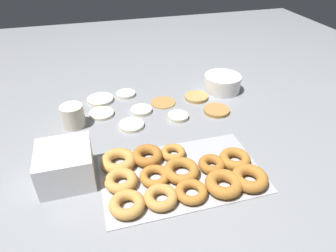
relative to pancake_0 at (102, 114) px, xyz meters
name	(u,v)px	position (x,y,z in m)	size (l,w,h in m)	color
ground_plane	(166,122)	(0.24, -0.12, -0.01)	(3.00, 3.00, 0.00)	gray
pancake_0	(102,114)	(0.00, 0.00, 0.00)	(0.10, 0.10, 0.01)	beige
pancake_1	(196,97)	(0.42, 0.02, 0.00)	(0.10, 0.10, 0.01)	tan
pancake_2	(178,116)	(0.29, -0.10, 0.00)	(0.08, 0.08, 0.01)	beige
pancake_3	(131,125)	(0.10, -0.11, 0.00)	(0.10, 0.10, 0.01)	beige
pancake_4	(141,110)	(0.16, -0.02, 0.00)	(0.09, 0.09, 0.01)	silver
pancake_5	(163,102)	(0.26, 0.02, 0.00)	(0.11, 0.11, 0.01)	#B27F42
pancake_6	(216,110)	(0.46, -0.10, 0.00)	(0.11, 0.11, 0.01)	#B27F42
pancake_7	(100,99)	(0.01, 0.12, 0.00)	(0.11, 0.11, 0.01)	silver
pancake_8	(126,94)	(0.12, 0.14, 0.00)	(0.09, 0.09, 0.01)	silver
donut_tray	(179,174)	(0.19, -0.43, 0.01)	(0.49, 0.30, 0.04)	#ADAFB5
batter_bowl	(222,83)	(0.56, 0.07, 0.03)	(0.17, 0.17, 0.07)	white
container_stack	(66,165)	(-0.13, -0.34, 0.05)	(0.16, 0.16, 0.11)	white
paper_cup	(73,116)	(-0.11, -0.05, 0.04)	(0.09, 0.09, 0.09)	beige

